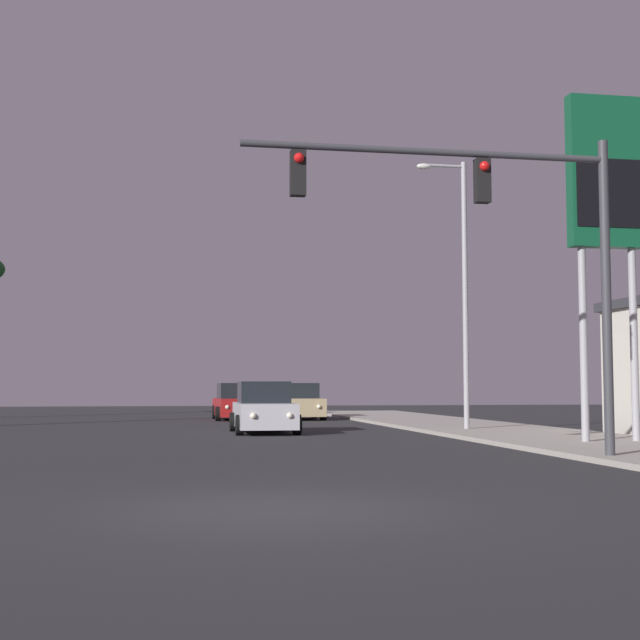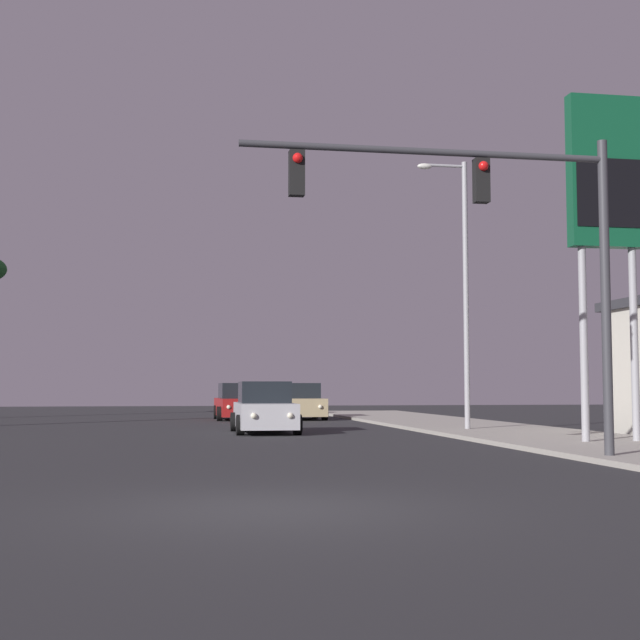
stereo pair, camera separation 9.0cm
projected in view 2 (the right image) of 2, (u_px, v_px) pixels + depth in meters
The scene contains 8 objects.
ground_plane at pixel (270, 509), 11.00m from camera, with size 120.00×120.00×0.00m, color #28282B.
sidewalk_right at pixel (600, 444), 22.42m from camera, with size 5.00×60.00×0.12m.
car_silver at pixel (265, 410), 29.20m from camera, with size 2.04×4.32×1.68m.
car_tan at pixel (301, 403), 41.32m from camera, with size 2.04×4.32×1.68m.
car_red at pixel (238, 403), 40.86m from camera, with size 2.04×4.34×1.68m.
traffic_light_mast at pixel (503, 227), 18.01m from camera, with size 7.66×0.36×6.50m.
street_lamp at pixel (462, 279), 29.90m from camera, with size 1.74×0.24×9.00m.
gas_station_sign at pixel (606, 191), 23.21m from camera, with size 2.00×0.42×9.00m.
Camera 2 is at (-1.25, -11.09, 1.51)m, focal length 50.00 mm.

